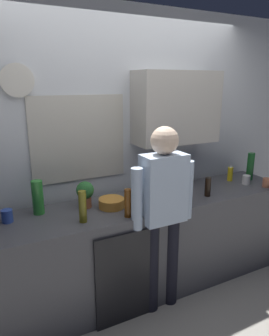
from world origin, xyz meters
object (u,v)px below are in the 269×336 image
Objects in this scene: potted_plant at (85,193)px; person_at_sink at (163,206)px; cup_terracotta_mug at (267,183)px; dish_soap at (230,174)px; bottle_olive_oil at (83,207)px; bottle_amber_beer at (128,203)px; bottle_clear_soda at (38,197)px; bottle_green_wine at (250,166)px; bottle_dark_sauce at (208,187)px; cup_white_mug at (246,180)px; cup_blue_mug at (7,216)px; mixing_bowl at (112,203)px; bottle_red_vinegar at (183,188)px.

person_at_sink is (0.52, -0.41, -0.07)m from potted_plant.
dish_soap is (-0.18, 0.33, 0.03)m from cup_terracotta_mug.
person_at_sink is (0.63, -0.14, -0.06)m from bottle_olive_oil.
dish_soap is at bearing 13.55° from bottle_amber_beer.
bottle_clear_soda is 1.12× the size of bottle_olive_oil.
bottle_amber_beer is 0.77× the size of bottle_green_wine.
cup_terracotta_mug is at bearing -5.66° from bottle_dark_sauce.
cup_white_mug is at bearing -5.89° from bottle_clear_soda.
person_at_sink is at bearing -168.47° from cup_white_mug.
cup_blue_mug is at bearing 178.69° from bottle_green_wine.
cup_blue_mug is at bearing 173.33° from mixing_bowl.
bottle_red_vinegar is 0.86m from cup_white_mug.
cup_white_mug is (1.46, 0.17, -0.07)m from bottle_amber_beer.
bottle_amber_beer is 2.42× the size of cup_white_mug.
cup_blue_mug is (-1.47, 0.23, -0.06)m from bottle_red_vinegar.
bottle_olive_oil is (0.27, -0.32, -0.02)m from bottle_clear_soda.
bottle_dark_sauce is (1.49, -0.31, -0.05)m from bottle_clear_soda.
person_at_sink reaches higher than cup_blue_mug.
bottle_red_vinegar reaches higher than cup_terracotta_mug.
bottle_olive_oil is at bearing 168.50° from bottle_amber_beer.
bottle_amber_beer is 1.43m from dish_soap.
bottle_amber_beer is at bearing -54.72° from potted_plant.
cup_white_mug is 0.06× the size of person_at_sink.
potted_plant reaches higher than dish_soap.
bottle_olive_oil reaches higher than cup_white_mug.
potted_plant is at bearing 0.77° from cup_blue_mug.
dish_soap is (-0.07, 0.16, 0.03)m from cup_white_mug.
person_at_sink is at bearing -176.58° from cup_terracotta_mug.
bottle_olive_oil is at bearing -171.35° from dish_soap.
mixing_bowl is (-1.66, -0.04, -0.11)m from bottle_green_wine.
mixing_bowl is 1.44m from dish_soap.
cup_terracotta_mug is 0.06× the size of person_at_sink.
bottle_green_wine is 1.86m from potted_plant.
bottle_dark_sauce is 0.11× the size of person_at_sink.
bottle_green_wine is (2.24, -0.11, 0.01)m from bottle_clear_soda.
cup_terracotta_mug is at bearing -7.95° from mixing_bowl.
mixing_bowl is (-1.51, 0.06, -0.01)m from cup_white_mug.
bottle_amber_beer is at bearing -170.40° from bottle_green_wine.
bottle_olive_oil is 2.50× the size of cup_blue_mug.
mixing_bowl is 0.24m from potted_plant.
dish_soap is at bearing 8.65° from bottle_olive_oil.
cup_white_mug is (-0.11, 0.16, 0.00)m from cup_terracotta_mug.
mixing_bowl is at bearing 28.11° from bottle_olive_oil.
bottle_green_wine is (1.97, 0.20, 0.02)m from bottle_olive_oil.
bottle_green_wine reaches higher than bottle_dark_sauce.
person_at_sink is at bearing -13.84° from bottle_amber_beer.
cup_white_mug is (2.33, -0.16, -0.00)m from cup_blue_mug.
bottle_amber_beer reaches higher than bottle_red_vinegar.
cup_white_mug is (0.86, 0.07, -0.06)m from bottle_red_vinegar.
bottle_green_wine is (1.01, 0.17, 0.04)m from bottle_red_vinegar.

